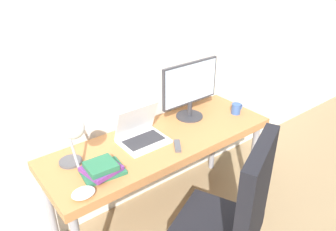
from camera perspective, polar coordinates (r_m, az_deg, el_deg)
wall_back at (r=2.36m, az=-6.56°, el=11.32°), size 8.00×0.05×2.60m
desk at (r=2.35m, az=-1.08°, el=-5.35°), size 1.68×0.59×0.75m
laptop at (r=2.26m, az=-4.68°, el=-3.27°), size 0.31×0.26×0.26m
monitor at (r=2.49m, az=3.88°, el=4.92°), size 0.51×0.21×0.45m
desk_lamp at (r=1.92m, az=-16.25°, el=-2.99°), size 0.14×0.27×0.38m
office_chair at (r=1.89m, az=10.94°, el=-17.47°), size 0.64×0.63×1.14m
book_stack at (r=2.00m, az=-11.50°, el=-9.06°), size 0.27×0.22×0.08m
tv_remote at (r=2.21m, az=1.66°, el=-5.30°), size 0.11×0.13×0.02m
mug at (r=2.68m, az=11.82°, el=1.19°), size 0.11×0.07×0.08m
game_controller at (r=1.87m, az=-14.51°, el=-12.93°), size 0.13×0.10×0.04m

